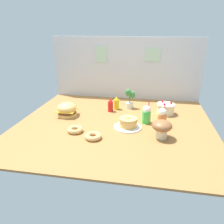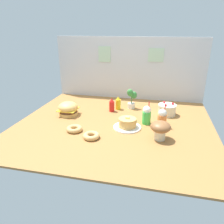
% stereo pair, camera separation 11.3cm
% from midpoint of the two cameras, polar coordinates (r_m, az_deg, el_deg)
% --- Properties ---
extents(ground_plane, '(2.23, 2.02, 0.02)m').
position_cam_midpoint_polar(ground_plane, '(2.53, 1.87, -3.28)').
color(ground_plane, '#9E6B38').
extents(back_wall, '(2.23, 0.04, 0.92)m').
position_cam_midpoint_polar(back_wall, '(3.34, 5.35, 11.31)').
color(back_wall, silver).
rests_on(back_wall, ground_plane).
extents(burger, '(0.24, 0.24, 0.17)m').
position_cam_midpoint_polar(burger, '(2.78, -10.30, 0.81)').
color(burger, '#DBA859').
rests_on(burger, ground_plane).
extents(pancake_stack, '(0.31, 0.31, 0.13)m').
position_cam_midpoint_polar(pancake_stack, '(2.41, 5.42, -3.08)').
color(pancake_stack, white).
rests_on(pancake_stack, ground_plane).
extents(layer_cake, '(0.23, 0.23, 0.17)m').
position_cam_midpoint_polar(layer_cake, '(2.85, 15.37, 0.60)').
color(layer_cake, beige).
rests_on(layer_cake, ground_plane).
extents(ketchup_bottle, '(0.07, 0.07, 0.18)m').
position_cam_midpoint_polar(ketchup_bottle, '(2.86, 1.08, 1.76)').
color(ketchup_bottle, red).
rests_on(ketchup_bottle, ground_plane).
extents(mustard_bottle, '(0.07, 0.07, 0.18)m').
position_cam_midpoint_polar(mustard_bottle, '(2.94, 2.72, 2.29)').
color(mustard_bottle, yellow).
rests_on(mustard_bottle, ground_plane).
extents(cream_soda_cup, '(0.10, 0.10, 0.27)m').
position_cam_midpoint_polar(cream_soda_cup, '(2.52, 10.36, -0.80)').
color(cream_soda_cup, green).
rests_on(cream_soda_cup, ground_plane).
extents(orange_float_cup, '(0.10, 0.10, 0.27)m').
position_cam_midpoint_polar(orange_float_cup, '(2.47, 14.33, -1.62)').
color(orange_float_cup, orange).
rests_on(orange_float_cup, ground_plane).
extents(donut_pink_glaze, '(0.17, 0.17, 0.05)m').
position_cam_midpoint_polar(donut_pink_glaze, '(2.36, -8.52, -4.39)').
color(donut_pink_glaze, tan).
rests_on(donut_pink_glaze, ground_plane).
extents(donut_chocolate, '(0.17, 0.17, 0.05)m').
position_cam_midpoint_polar(donut_chocolate, '(2.20, -3.98, -6.24)').
color(donut_chocolate, tan).
rests_on(donut_chocolate, ground_plane).
extents(potted_plant, '(0.14, 0.10, 0.28)m').
position_cam_midpoint_polar(potted_plant, '(2.97, 6.20, 3.70)').
color(potted_plant, white).
rests_on(potted_plant, ground_plane).
extents(mushroom_stool, '(0.20, 0.20, 0.19)m').
position_cam_midpoint_polar(mushroom_stool, '(2.20, 14.06, -4.22)').
color(mushroom_stool, beige).
rests_on(mushroom_stool, ground_plane).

